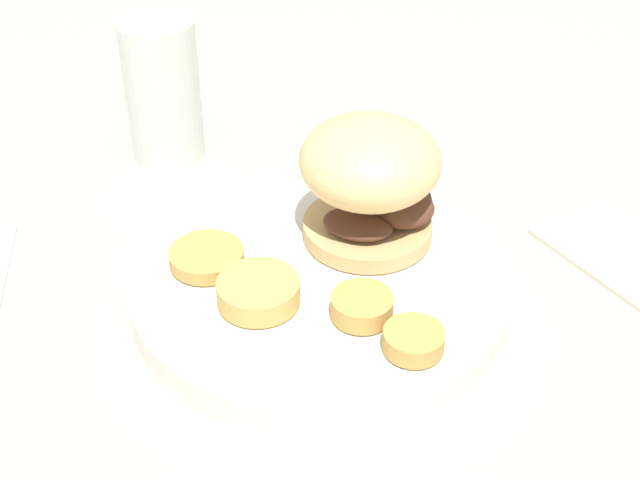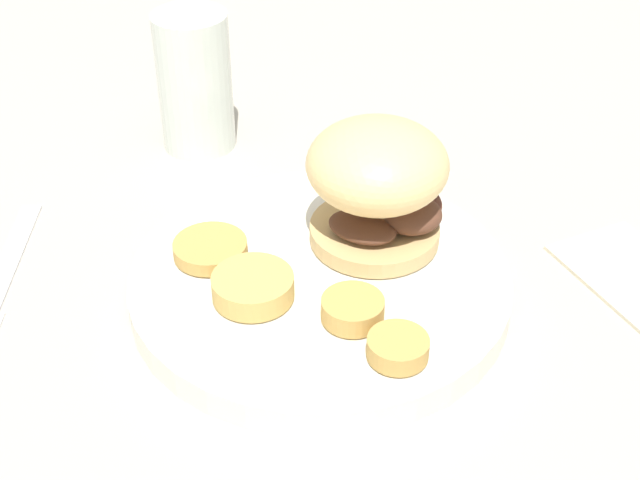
# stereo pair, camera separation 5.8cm
# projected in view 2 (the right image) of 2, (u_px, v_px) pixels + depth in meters

# --- Properties ---
(ground_plane) EXTENTS (4.00, 4.00, 0.00)m
(ground_plane) POSITION_uv_depth(u_px,v_px,m) (320.00, 295.00, 0.61)
(ground_plane) COLOR #B2A899
(dinner_plate) EXTENTS (0.26, 0.26, 0.02)m
(dinner_plate) POSITION_uv_depth(u_px,v_px,m) (320.00, 281.00, 0.61)
(dinner_plate) COLOR white
(dinner_plate) RESTS_ON ground_plane
(sandwich) EXTENTS (0.10, 0.10, 0.09)m
(sandwich) POSITION_uv_depth(u_px,v_px,m) (380.00, 182.00, 0.60)
(sandwich) COLOR tan
(sandwich) RESTS_ON dinner_plate
(potato_round_0) EXTENTS (0.05, 0.05, 0.01)m
(potato_round_0) POSITION_uv_depth(u_px,v_px,m) (210.00, 249.00, 0.61)
(potato_round_0) COLOR tan
(potato_round_0) RESTS_ON dinner_plate
(potato_round_1) EXTENTS (0.05, 0.05, 0.02)m
(potato_round_1) POSITION_uv_depth(u_px,v_px,m) (253.00, 287.00, 0.57)
(potato_round_1) COLOR tan
(potato_round_1) RESTS_ON dinner_plate
(potato_round_2) EXTENTS (0.04, 0.04, 0.01)m
(potato_round_2) POSITION_uv_depth(u_px,v_px,m) (398.00, 348.00, 0.53)
(potato_round_2) COLOR tan
(potato_round_2) RESTS_ON dinner_plate
(potato_round_3) EXTENTS (0.04, 0.04, 0.01)m
(potato_round_3) POSITION_uv_depth(u_px,v_px,m) (353.00, 309.00, 0.56)
(potato_round_3) COLOR tan
(potato_round_3) RESTS_ON dinner_plate
(drinking_glass) EXTENTS (0.06, 0.06, 0.12)m
(drinking_glass) POSITION_uv_depth(u_px,v_px,m) (195.00, 82.00, 0.75)
(drinking_glass) COLOR silver
(drinking_glass) RESTS_ON ground_plane
(napkin) EXTENTS (0.13, 0.14, 0.01)m
(napkin) POSITION_uv_depth(u_px,v_px,m) (638.00, 276.00, 0.63)
(napkin) COLOR beige
(napkin) RESTS_ON ground_plane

